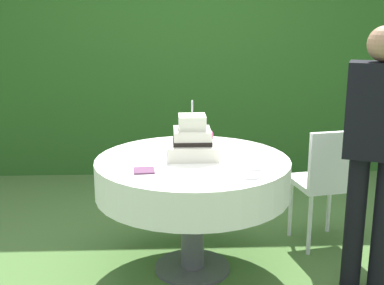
% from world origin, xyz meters
% --- Properties ---
extents(ground_plane, '(20.00, 20.00, 0.00)m').
position_xyz_m(ground_plane, '(0.00, 0.00, 0.00)').
color(ground_plane, '#476B33').
extents(foliage_hedge, '(5.18, 0.53, 2.60)m').
position_xyz_m(foliage_hedge, '(0.00, 2.32, 1.30)').
color(foliage_hedge, '#28561E').
rests_on(foliage_hedge, ground_plane).
extents(cake_table, '(1.24, 1.24, 0.77)m').
position_xyz_m(cake_table, '(0.00, 0.00, 0.64)').
color(cake_table, '#4C4C51').
rests_on(cake_table, ground_plane).
extents(wedding_cake, '(0.32, 0.32, 0.37)m').
position_xyz_m(wedding_cake, '(-0.00, 0.07, 0.87)').
color(wedding_cake, silver).
rests_on(wedding_cake, cake_table).
extents(serving_plate_near, '(0.11, 0.11, 0.01)m').
position_xyz_m(serving_plate_near, '(0.36, -0.21, 0.77)').
color(serving_plate_near, white).
rests_on(serving_plate_near, cake_table).
extents(serving_plate_far, '(0.14, 0.14, 0.01)m').
position_xyz_m(serving_plate_far, '(0.24, 0.43, 0.77)').
color(serving_plate_far, white).
rests_on(serving_plate_far, cake_table).
extents(serving_plate_left, '(0.11, 0.11, 0.01)m').
position_xyz_m(serving_plate_left, '(0.31, -0.37, 0.77)').
color(serving_plate_left, white).
rests_on(serving_plate_left, cake_table).
extents(serving_plate_right, '(0.12, 0.12, 0.01)m').
position_xyz_m(serving_plate_right, '(0.26, 0.25, 0.77)').
color(serving_plate_right, white).
rests_on(serving_plate_right, cake_table).
extents(napkin_stack, '(0.13, 0.13, 0.01)m').
position_xyz_m(napkin_stack, '(-0.29, -0.24, 0.77)').
color(napkin_stack, '#603856').
rests_on(napkin_stack, cake_table).
extents(garden_chair, '(0.47, 0.47, 0.89)m').
position_xyz_m(garden_chair, '(0.97, 0.28, 0.54)').
color(garden_chair, white).
rests_on(garden_chair, ground_plane).
extents(standing_person, '(0.41, 0.32, 1.60)m').
position_xyz_m(standing_person, '(1.05, -0.30, 0.93)').
color(standing_person, black).
rests_on(standing_person, ground_plane).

